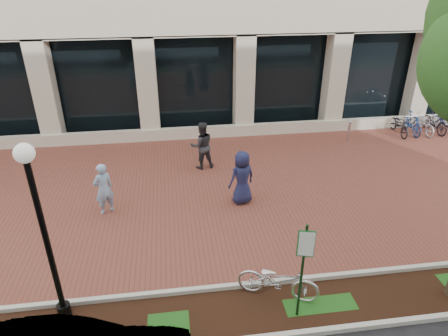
{
  "coord_description": "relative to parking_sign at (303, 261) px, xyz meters",
  "views": [
    {
      "loc": [
        -1.11,
        -11.35,
        6.76
      ],
      "look_at": [
        0.36,
        -0.8,
        1.23
      ],
      "focal_mm": 32.0,
      "sensor_mm": 36.0,
      "label": 1
    }
  ],
  "objects": [
    {
      "name": "ground",
      "position": [
        -1.29,
        5.48,
        -1.51
      ],
      "size": [
        120.0,
        120.0,
        0.0
      ],
      "primitive_type": "plane",
      "color": "black",
      "rests_on": "ground"
    },
    {
      "name": "brick_plaza",
      "position": [
        -1.29,
        5.48,
        -1.5
      ],
      "size": [
        40.0,
        9.0,
        0.01
      ],
      "primitive_type": "cube",
      "color": "brown",
      "rests_on": "ground"
    },
    {
      "name": "planting_strip",
      "position": [
        -1.29,
        0.23,
        -1.5
      ],
      "size": [
        40.0,
        1.5,
        0.01
      ],
      "primitive_type": "cube",
      "color": "black",
      "rests_on": "ground"
    },
    {
      "name": "curb_plaza_side",
      "position": [
        -1.29,
        0.98,
        -1.45
      ],
      "size": [
        40.0,
        0.12,
        0.12
      ],
      "primitive_type": "cube",
      "color": "#BABBB0",
      "rests_on": "ground"
    },
    {
      "name": "parking_sign",
      "position": [
        0.0,
        0.0,
        0.0
      ],
      "size": [
        0.34,
        0.07,
        2.36
      ],
      "rotation": [
        0.0,
        0.0,
        -0.26
      ],
      "color": "#143916",
      "rests_on": "ground"
    },
    {
      "name": "lamppost",
      "position": [
        -4.93,
        0.7,
        0.78
      ],
      "size": [
        0.36,
        0.36,
        4.03
      ],
      "color": "black",
      "rests_on": "ground"
    },
    {
      "name": "locked_bicycle",
      "position": [
        -0.29,
        0.61,
        -1.02
      ],
      "size": [
        1.94,
        1.3,
        0.97
      ],
      "primitive_type": "imported",
      "rotation": [
        0.0,
        0.0,
        1.18
      ],
      "color": "silver",
      "rests_on": "ground"
    },
    {
      "name": "pedestrian_left",
      "position": [
        -4.51,
        4.65,
        -0.69
      ],
      "size": [
        0.71,
        0.65,
        1.63
      ],
      "primitive_type": "imported",
      "rotation": [
        0.0,
        0.0,
        3.7
      ],
      "color": "#89A9CC",
      "rests_on": "ground"
    },
    {
      "name": "pedestrian_mid",
      "position": [
        -1.38,
        7.2,
        -0.63
      ],
      "size": [
        0.95,
        0.79,
        1.76
      ],
      "primitive_type": "imported",
      "rotation": [
        0.0,
        0.0,
        3.3
      ],
      "color": "#28292D",
      "rests_on": "ground"
    },
    {
      "name": "pedestrian_right",
      "position": [
        -0.37,
        4.67,
        -0.64
      ],
      "size": [
        0.99,
        0.82,
        1.73
      ],
      "primitive_type": "imported",
      "rotation": [
        0.0,
        0.0,
        3.52
      ],
      "color": "#1B1F44",
      "rests_on": "ground"
    },
    {
      "name": "bollard",
      "position": [
        4.89,
        8.72,
        -1.03
      ],
      "size": [
        0.12,
        0.12,
        0.94
      ],
      "color": "#BABBBF",
      "rests_on": "ground"
    },
    {
      "name": "bike_rack_cluster",
      "position": [
        8.79,
        9.2,
        -1.05
      ],
      "size": [
        3.47,
        1.71,
        0.97
      ],
      "rotation": [
        0.0,
        0.0,
        0.02
      ],
      "color": "black",
      "rests_on": "ground"
    }
  ]
}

